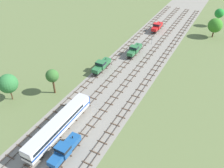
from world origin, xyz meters
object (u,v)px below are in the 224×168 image
shunter_loco_centre_left_nearest (64,149)px  shunter_loco_left_far (157,26)px  shunter_loco_left_midfar (134,49)px  shunter_loco_far_left_mid (101,65)px  signal_post_nearest (152,36)px  diesel_railcar_left_near (59,124)px

shunter_loco_centre_left_nearest → shunter_loco_left_far: bearing=94.0°
shunter_loco_centre_left_nearest → shunter_loco_left_midfar: (-4.88, 46.09, 0.00)m
shunter_loco_far_left_mid → shunter_loco_left_midfar: 15.16m
shunter_loco_left_far → signal_post_nearest: (2.44, -12.65, 1.03)m
shunter_loco_far_left_mid → shunter_loco_left_far: same height
diesel_railcar_left_near → shunter_loco_far_left_mid: bearing=100.2°
shunter_loco_far_left_mid → shunter_loco_left_midfar: size_ratio=1.00×
shunter_loco_far_left_mid → shunter_loco_left_midfar: (4.88, 14.36, 0.00)m
shunter_loco_left_midfar → shunter_loco_left_far: 23.46m
shunter_loco_left_far → signal_post_nearest: size_ratio=1.79×
shunter_loco_left_far → shunter_loco_left_midfar: bearing=-90.0°
shunter_loco_left_midfar → shunter_loco_centre_left_nearest: bearing=-84.0°
shunter_loco_left_far → shunter_loco_far_left_mid: bearing=-97.3°
signal_post_nearest → shunter_loco_left_midfar: bearing=-102.7°
shunter_loco_far_left_mid → shunter_loco_left_far: bearing=82.7°
diesel_railcar_left_near → shunter_loco_far_left_mid: (-4.88, 27.14, -0.59)m
shunter_loco_left_far → signal_post_nearest: 12.93m
shunter_loco_centre_left_nearest → shunter_loco_far_left_mid: size_ratio=1.00×
diesel_railcar_left_near → signal_post_nearest: (2.44, 52.30, 0.44)m
shunter_loco_centre_left_nearest → shunter_loco_left_far: (-4.88, 69.55, 0.00)m
shunter_loco_far_left_mid → shunter_loco_left_midfar: bearing=71.2°
shunter_loco_left_far → shunter_loco_centre_left_nearest: bearing=-86.0°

